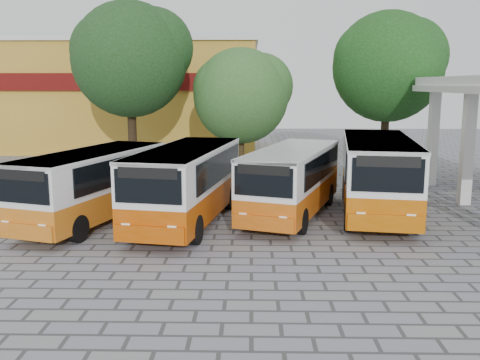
{
  "coord_description": "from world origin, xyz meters",
  "views": [
    {
      "loc": [
        -1.27,
        -16.4,
        5.09
      ],
      "look_at": [
        -1.68,
        3.43,
        1.5
      ],
      "focal_mm": 40.0,
      "sensor_mm": 36.0,
      "label": 1
    }
  ],
  "objects_px": {
    "bus_centre_left": "(187,180)",
    "bus_centre_right": "(292,177)",
    "bus_far_right": "(377,171)",
    "bus_far_left": "(92,182)"
  },
  "relations": [
    {
      "from": "bus_centre_left",
      "to": "bus_centre_right",
      "type": "xyz_separation_m",
      "value": [
        3.94,
        1.15,
        -0.09
      ]
    },
    {
      "from": "bus_centre_left",
      "to": "bus_centre_right",
      "type": "distance_m",
      "value": 4.1
    },
    {
      "from": "bus_centre_left",
      "to": "bus_centre_right",
      "type": "bearing_deg",
      "value": 26.32
    },
    {
      "from": "bus_centre_right",
      "to": "bus_far_right",
      "type": "height_order",
      "value": "bus_far_right"
    },
    {
      "from": "bus_centre_left",
      "to": "bus_far_right",
      "type": "xyz_separation_m",
      "value": [
        7.29,
        1.57,
        0.11
      ]
    },
    {
      "from": "bus_centre_left",
      "to": "bus_far_left",
      "type": "bearing_deg",
      "value": -170.59
    },
    {
      "from": "bus_far_left",
      "to": "bus_centre_left",
      "type": "height_order",
      "value": "bus_centre_left"
    },
    {
      "from": "bus_far_left",
      "to": "bus_far_right",
      "type": "xyz_separation_m",
      "value": [
        10.77,
        1.53,
        0.2
      ]
    },
    {
      "from": "bus_far_left",
      "to": "bus_centre_right",
      "type": "height_order",
      "value": "same"
    },
    {
      "from": "bus_far_left",
      "to": "bus_centre_right",
      "type": "distance_m",
      "value": 7.5
    }
  ]
}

